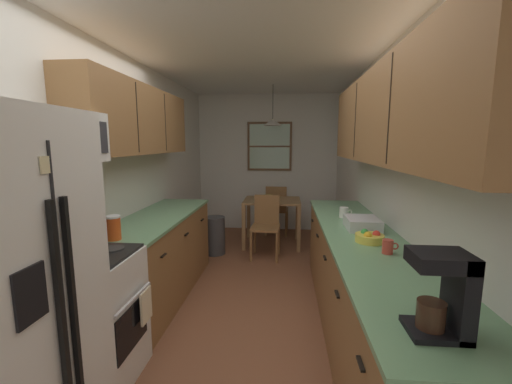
% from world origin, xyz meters
% --- Properties ---
extents(ground_plane, '(12.00, 12.00, 0.00)m').
position_xyz_m(ground_plane, '(0.00, 1.00, 0.00)').
color(ground_plane, brown).
extents(wall_left, '(0.10, 9.00, 2.55)m').
position_xyz_m(wall_left, '(-1.35, 1.00, 1.27)').
color(wall_left, silver).
rests_on(wall_left, ground).
extents(wall_right, '(0.10, 9.00, 2.55)m').
position_xyz_m(wall_right, '(1.35, 1.00, 1.27)').
color(wall_right, silver).
rests_on(wall_right, ground).
extents(wall_back, '(4.40, 0.10, 2.55)m').
position_xyz_m(wall_back, '(0.00, 3.65, 1.27)').
color(wall_back, silver).
rests_on(wall_back, ground).
extents(ceiling_slab, '(4.40, 9.00, 0.08)m').
position_xyz_m(ceiling_slab, '(0.00, 1.00, 2.59)').
color(ceiling_slab, white).
extents(stove_range, '(0.66, 0.60, 1.10)m').
position_xyz_m(stove_range, '(-0.99, -0.56, 0.47)').
color(stove_range, white).
rests_on(stove_range, ground).
extents(microwave_over_range, '(0.39, 0.61, 0.34)m').
position_xyz_m(microwave_over_range, '(-1.11, -0.56, 1.70)').
color(microwave_over_range, white).
extents(counter_left, '(0.64, 1.97, 0.90)m').
position_xyz_m(counter_left, '(-1.00, 0.72, 0.45)').
color(counter_left, olive).
rests_on(counter_left, ground).
extents(upper_cabinets_left, '(0.33, 2.05, 0.67)m').
position_xyz_m(upper_cabinets_left, '(-1.14, 0.67, 1.88)').
color(upper_cabinets_left, olive).
extents(counter_right, '(0.64, 3.32, 0.90)m').
position_xyz_m(counter_right, '(1.00, 0.14, 0.45)').
color(counter_right, olive).
rests_on(counter_right, ground).
extents(upper_cabinets_right, '(0.33, 3.00, 0.72)m').
position_xyz_m(upper_cabinets_right, '(1.14, 0.09, 1.86)').
color(upper_cabinets_right, olive).
extents(dining_table, '(0.90, 0.71, 0.75)m').
position_xyz_m(dining_table, '(0.14, 2.63, 0.62)').
color(dining_table, olive).
rests_on(dining_table, ground).
extents(dining_chair_near, '(0.42, 0.42, 0.90)m').
position_xyz_m(dining_chair_near, '(0.07, 2.06, 0.50)').
color(dining_chair_near, olive).
rests_on(dining_chair_near, ground).
extents(dining_chair_far, '(0.42, 0.42, 0.90)m').
position_xyz_m(dining_chair_far, '(0.19, 3.19, 0.50)').
color(dining_chair_far, olive).
rests_on(dining_chair_far, ground).
extents(pendant_light, '(0.29, 0.29, 0.62)m').
position_xyz_m(pendant_light, '(0.14, 2.63, 1.98)').
color(pendant_light, black).
extents(back_window, '(0.83, 0.05, 0.90)m').
position_xyz_m(back_window, '(0.04, 3.58, 1.59)').
color(back_window, brown).
extents(trash_bin, '(0.31, 0.31, 0.57)m').
position_xyz_m(trash_bin, '(-0.70, 2.10, 0.28)').
color(trash_bin, '#3F3F42').
rests_on(trash_bin, ground).
extents(storage_canister, '(0.12, 0.12, 0.19)m').
position_xyz_m(storage_canister, '(-1.00, -0.15, 1.00)').
color(storage_canister, '#D84C19').
rests_on(storage_canister, counter_left).
extents(dish_towel, '(0.02, 0.16, 0.24)m').
position_xyz_m(dish_towel, '(-0.64, -0.41, 0.50)').
color(dish_towel, beige).
extents(coffee_maker, '(0.22, 0.18, 0.34)m').
position_xyz_m(coffee_maker, '(0.99, -1.24, 1.08)').
color(coffee_maker, black).
rests_on(coffee_maker, counter_right).
extents(mug_by_coffeemaker, '(0.13, 0.09, 0.11)m').
position_xyz_m(mug_by_coffeemaker, '(0.95, 0.80, 0.95)').
color(mug_by_coffeemaker, white).
rests_on(mug_by_coffeemaker, counter_right).
extents(mug_spare, '(0.11, 0.07, 0.10)m').
position_xyz_m(mug_spare, '(1.06, -0.28, 0.95)').
color(mug_spare, '#BF3F33').
rests_on(mug_spare, counter_right).
extents(fruit_bowl, '(0.22, 0.22, 0.09)m').
position_xyz_m(fruit_bowl, '(1.00, -0.02, 0.94)').
color(fruit_bowl, '#E5D14C').
rests_on(fruit_bowl, counter_right).
extents(dish_rack, '(0.28, 0.34, 0.10)m').
position_xyz_m(dish_rack, '(1.03, 0.37, 0.95)').
color(dish_rack, silver).
rests_on(dish_rack, counter_right).
extents(table_serving_bowl, '(0.18, 0.18, 0.06)m').
position_xyz_m(table_serving_bowl, '(0.07, 2.69, 0.78)').
color(table_serving_bowl, '#E0D14C').
rests_on(table_serving_bowl, dining_table).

